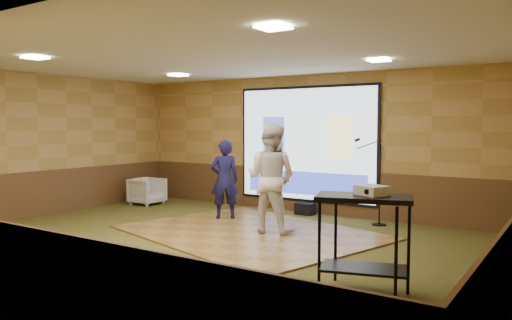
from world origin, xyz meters
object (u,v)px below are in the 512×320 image
Objects in this scene: mic_stand at (377,199)px; banquet_chair at (147,191)px; dance_floor at (249,232)px; player_right at (271,178)px; projector at (372,190)px; duffel_bag at (305,209)px; projector_screen at (306,145)px; av_table at (364,222)px; player_left at (225,179)px.

banquet_chair is (-5.47, -0.68, -0.17)m from mic_stand.
dance_floor is 1.04m from player_right.
duffel_bag is (-2.96, 3.98, -1.05)m from projector.
player_right is at bearing 30.45° from dance_floor.
player_right is at bearing -77.48° from projector_screen.
projector is (2.90, -1.78, 1.16)m from dance_floor.
duffel_bag is (0.11, -0.22, -1.35)m from projector_screen.
dance_floor is at bearing -149.06° from mic_stand.
player_right is 3.25m from av_table.
projector_screen is at bearing 125.11° from av_table.
projector_screen is 2.02m from player_left.
duffel_bag is at bearing -83.98° from player_right.
projector reaches higher than duffel_bag.
player_left is 4.88× the size of projector.
projector is at bearing 137.80° from player_right.
player_left is 3.01m from mic_stand.
player_right reaches higher than player_left.
banquet_chair is at bearing 161.49° from dance_floor.
player_left is at bearing -176.35° from mic_stand.
player_left reaches higher than dance_floor.
mic_stand reaches higher than banquet_chair.
av_table is (3.01, -4.29, -0.66)m from projector_screen.
player_left reaches higher than banquet_chair.
projector_screen reaches higher than player_right.
dance_floor is 4.09m from banquet_chair.
projector is 7.48m from banquet_chair.
banquet_chair is (-6.71, 3.16, -0.49)m from av_table.
player_right reaches higher than banquet_chair.
dance_floor is 2.69× the size of player_left.
projector is (3.07, -4.20, -0.30)m from projector_screen.
player_left is 1.92m from duffel_bag.
dance_floor is 2.24× the size of player_right.
player_right is at bearing -145.60° from mic_stand.
banquet_chair is (-2.73, 0.52, -0.50)m from player_left.
banquet_chair is (-6.77, 3.07, -0.85)m from projector.
player_right is 2.25m from mic_stand.
banquet_chair is at bearing 154.82° from av_table.
player_left is 2.24× the size of banquet_chair.
banquet_chair is at bearing -179.65° from projector.
dance_floor is 3.82× the size of av_table.
mic_stand is 4.20× the size of duffel_bag.
player_left is at bearing 172.44° from projector.
projector_screen is 1.37m from duffel_bag.
av_table is at bearing -115.56° from banquet_chair.
dance_floor is (0.17, -2.43, -1.46)m from projector_screen.
mic_stand reaches higher than player_left.
projector is at bearing -31.48° from dance_floor.
player_right reaches higher than duffel_bag.
mic_stand is at bearing 107.88° from av_table.
av_table is 1.58× the size of banquet_chair.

